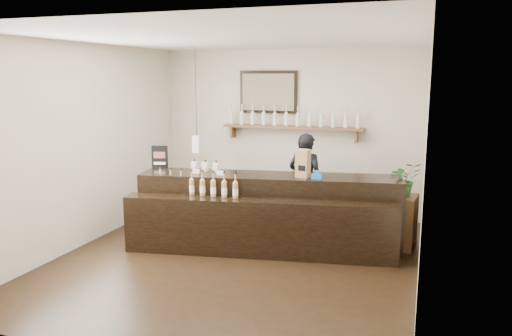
{
  "coord_description": "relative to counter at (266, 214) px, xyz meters",
  "views": [
    {
      "loc": [
        2.24,
        -5.75,
        2.35
      ],
      "look_at": [
        0.03,
        0.7,
        1.09
      ],
      "focal_mm": 35.0,
      "sensor_mm": 36.0,
      "label": 1
    }
  ],
  "objects": [
    {
      "name": "ground",
      "position": [
        -0.22,
        -0.57,
        -0.47
      ],
      "size": [
        5.0,
        5.0,
        0.0
      ],
      "primitive_type": "plane",
      "color": "black",
      "rests_on": "ground"
    },
    {
      "name": "room_shell",
      "position": [
        -0.22,
        -0.57,
        1.23
      ],
      "size": [
        5.0,
        5.0,
        5.0
      ],
      "color": "beige",
      "rests_on": "ground"
    },
    {
      "name": "side_cabinet",
      "position": [
        1.78,
        0.64,
        -0.11
      ],
      "size": [
        0.42,
        0.54,
        0.73
      ],
      "color": "brown",
      "rests_on": "ground"
    },
    {
      "name": "shopkeeper",
      "position": [
        0.32,
        0.98,
        0.38
      ],
      "size": [
        0.68,
        0.51,
        1.71
      ],
      "primitive_type": "imported",
      "rotation": [
        0.0,
        0.0,
        2.96
      ],
      "color": "black",
      "rests_on": "ground"
    },
    {
      "name": "promo_sign",
      "position": [
        -1.69,
        0.11,
        0.7
      ],
      "size": [
        0.23,
        0.09,
        0.33
      ],
      "color": "black",
      "rests_on": "counter"
    },
    {
      "name": "counter",
      "position": [
        0.0,
        0.0,
        0.0
      ],
      "size": [
        3.65,
        1.56,
        1.17
      ],
      "color": "black",
      "rests_on": "ground"
    },
    {
      "name": "paper_bag",
      "position": [
        0.49,
        0.12,
        0.72
      ],
      "size": [
        0.2,
        0.16,
        0.38
      ],
      "color": "#A17B4E",
      "rests_on": "counter"
    },
    {
      "name": "tape_dispenser",
      "position": [
        0.69,
        0.06,
        0.58
      ],
      "size": [
        0.15,
        0.07,
        0.12
      ],
      "color": "blue",
      "rests_on": "counter"
    },
    {
      "name": "back_wall_decor",
      "position": [
        -0.37,
        1.81,
        1.28
      ],
      "size": [
        2.66,
        0.96,
        1.69
      ],
      "color": "brown",
      "rests_on": "ground"
    },
    {
      "name": "potted_plant",
      "position": [
        1.78,
        0.64,
        0.49
      ],
      "size": [
        0.54,
        0.51,
        0.48
      ],
      "primitive_type": "imported",
      "rotation": [
        0.0,
        0.0,
        0.42
      ],
      "color": "#2A6428",
      "rests_on": "side_cabinet"
    }
  ]
}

